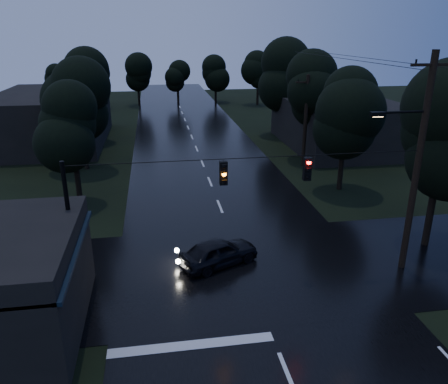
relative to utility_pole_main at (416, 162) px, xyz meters
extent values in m
cube|color=black|center=(-7.41, 19.00, -5.26)|extent=(12.00, 120.00, 0.02)
cube|color=black|center=(-7.41, 1.00, -5.26)|extent=(60.00, 9.00, 0.02)
cube|color=black|center=(-14.41, -2.00, -2.06)|extent=(0.30, 7.00, 0.15)
cylinder|color=black|center=(-14.61, -5.00, -3.76)|extent=(0.10, 0.10, 3.00)
cylinder|color=black|center=(-14.61, 1.00, -3.76)|extent=(0.10, 0.10, 3.00)
cube|color=#E6C45C|center=(-14.46, -3.50, -2.76)|extent=(0.06, 1.60, 0.50)
cube|color=#E6C45C|center=(-14.46, -0.80, -2.76)|extent=(0.06, 1.20, 0.50)
cube|color=black|center=(6.59, 23.00, -3.06)|extent=(10.00, 14.00, 4.40)
cube|color=black|center=(-21.41, 29.00, -2.76)|extent=(10.00, 16.00, 5.00)
cylinder|color=black|center=(0.09, 0.00, -0.26)|extent=(0.30, 0.30, 10.00)
cube|color=black|center=(0.09, 0.00, 4.14)|extent=(2.00, 0.12, 0.12)
cylinder|color=black|center=(-1.01, 0.00, 2.24)|extent=(2.20, 0.10, 0.10)
cube|color=black|center=(-2.11, 0.00, 2.19)|extent=(0.60, 0.25, 0.18)
cube|color=#FFB266|center=(-2.11, 0.00, 2.09)|extent=(0.45, 0.18, 0.03)
cylinder|color=black|center=(0.89, 17.00, -1.51)|extent=(0.30, 0.30, 7.50)
cube|color=black|center=(0.89, 17.00, 1.64)|extent=(2.00, 0.12, 0.12)
cylinder|color=black|center=(-14.91, 0.00, -2.26)|extent=(0.18, 0.18, 6.00)
cylinder|color=black|center=(-7.41, 0.00, 0.54)|extent=(15.00, 0.03, 0.03)
cube|color=black|center=(-8.61, 0.00, -0.06)|extent=(0.32, 0.25, 1.00)
sphere|color=orange|center=(-8.61, -0.15, -0.06)|extent=(0.18, 0.18, 0.18)
cube|color=black|center=(-5.01, 0.00, -0.06)|extent=(0.32, 0.25, 1.00)
sphere|color=#FF0C07|center=(-5.01, -0.15, -0.06)|extent=(0.18, 0.18, 0.18)
cylinder|color=black|center=(2.59, 2.00, -3.86)|extent=(0.36, 0.36, 2.80)
sphere|color=black|center=(2.59, 2.00, -0.46)|extent=(4.48, 4.48, 4.48)
sphere|color=black|center=(2.59, 2.00, 0.74)|extent=(4.48, 4.48, 4.48)
cylinder|color=black|center=(-16.41, 11.00, -4.03)|extent=(0.36, 0.36, 2.45)
sphere|color=black|center=(-16.41, 11.00, -1.06)|extent=(3.92, 3.92, 3.92)
sphere|color=black|center=(-16.41, 11.00, -0.01)|extent=(3.92, 3.92, 3.92)
sphere|color=black|center=(-16.41, 11.00, 1.04)|extent=(3.92, 3.92, 3.92)
cylinder|color=black|center=(-17.01, 19.00, -3.95)|extent=(0.36, 0.36, 2.62)
sphere|color=black|center=(-17.01, 19.00, -0.76)|extent=(4.20, 4.20, 4.20)
sphere|color=black|center=(-17.01, 19.00, 0.37)|extent=(4.20, 4.20, 4.20)
sphere|color=black|center=(-17.01, 19.00, 1.49)|extent=(4.20, 4.20, 4.20)
cylinder|color=black|center=(-17.61, 29.00, -3.86)|extent=(0.36, 0.36, 2.80)
sphere|color=black|center=(-17.61, 29.00, -0.46)|extent=(4.48, 4.48, 4.48)
sphere|color=black|center=(-17.61, 29.00, 0.74)|extent=(4.48, 4.48, 4.48)
sphere|color=black|center=(-17.61, 29.00, 1.94)|extent=(4.48, 4.48, 4.48)
cylinder|color=black|center=(1.59, 11.00, -3.95)|extent=(0.36, 0.36, 2.62)
sphere|color=black|center=(1.59, 11.00, -0.76)|extent=(4.20, 4.20, 4.20)
sphere|color=black|center=(1.59, 11.00, 0.37)|extent=(4.20, 4.20, 4.20)
sphere|color=black|center=(1.59, 11.00, 1.49)|extent=(4.20, 4.20, 4.20)
cylinder|color=black|center=(2.19, 19.00, -3.86)|extent=(0.36, 0.36, 2.80)
sphere|color=black|center=(2.19, 19.00, -0.46)|extent=(4.48, 4.48, 4.48)
sphere|color=black|center=(2.19, 19.00, 0.74)|extent=(4.48, 4.48, 4.48)
sphere|color=black|center=(2.19, 19.00, 1.94)|extent=(4.48, 4.48, 4.48)
cylinder|color=black|center=(2.79, 29.00, -3.77)|extent=(0.36, 0.36, 2.97)
sphere|color=black|center=(2.79, 29.00, -0.16)|extent=(4.76, 4.76, 4.76)
sphere|color=black|center=(2.79, 29.00, 1.12)|extent=(4.76, 4.76, 4.76)
sphere|color=black|center=(2.79, 29.00, 2.39)|extent=(4.76, 4.76, 4.76)
imported|color=black|center=(-8.58, 1.64, -4.59)|extent=(4.25, 3.05, 1.34)
camera|label=1|loc=(-11.31, -16.90, 5.43)|focal=35.00mm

